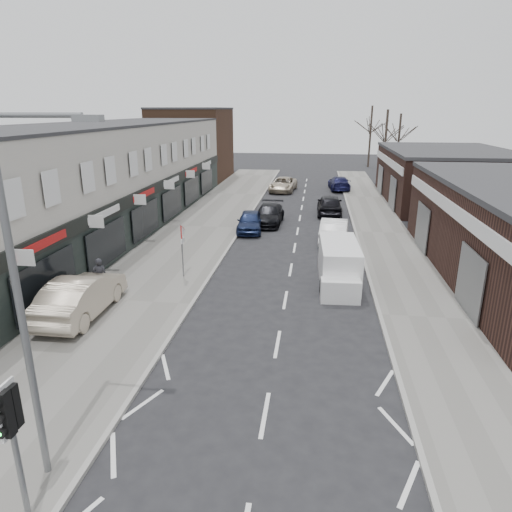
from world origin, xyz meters
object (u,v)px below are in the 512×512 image
(street_lamp, at_px, (25,288))
(parked_car_right_c, at_px, (339,183))
(pedestrian, at_px, (100,277))
(parked_car_left_a, at_px, (250,221))
(white_van, at_px, (339,265))
(traffic_light, at_px, (10,422))
(parked_car_left_c, at_px, (283,184))
(warning_sign, at_px, (182,236))
(sedan_on_pavement, at_px, (81,296))
(parked_car_right_b, at_px, (330,205))
(parked_car_left_b, at_px, (269,214))
(parked_car_right_a, at_px, (334,230))

(street_lamp, height_order, parked_car_right_c, street_lamp)
(pedestrian, distance_m, parked_car_left_a, 13.23)
(pedestrian, bearing_deg, parked_car_left_a, -129.72)
(parked_car_right_c, bearing_deg, white_van, 83.55)
(traffic_light, distance_m, parked_car_left_c, 39.96)
(white_van, height_order, pedestrian, white_van)
(white_van, relative_size, parked_car_left_a, 1.23)
(warning_sign, bearing_deg, parked_car_right_c, 72.50)
(warning_sign, distance_m, white_van, 7.66)
(sedan_on_pavement, bearing_deg, parked_car_right_b, -117.37)
(warning_sign, distance_m, pedestrian, 4.25)
(white_van, distance_m, pedestrian, 11.01)
(parked_car_left_a, bearing_deg, parked_car_right_c, 65.27)
(street_lamp, bearing_deg, parked_car_left_c, 86.56)
(parked_car_left_b, xyz_separation_m, parked_car_right_a, (4.59, -4.14, 0.07))
(parked_car_left_a, bearing_deg, white_van, -62.40)
(white_van, distance_m, parked_car_left_c, 25.84)
(street_lamp, height_order, white_van, street_lamp)
(white_van, height_order, parked_car_right_c, white_van)
(traffic_light, bearing_deg, white_van, 64.84)
(warning_sign, height_order, parked_car_left_c, warning_sign)
(traffic_light, xyz_separation_m, parked_car_right_b, (6.67, 29.51, -1.61))
(parked_car_left_a, distance_m, parked_car_right_a, 5.92)
(warning_sign, bearing_deg, parked_car_right_a, 45.66)
(parked_car_left_a, bearing_deg, parked_car_right_b, 43.13)
(traffic_light, height_order, white_van, traffic_light)
(street_lamp, height_order, parked_car_right_a, street_lamp)
(white_van, height_order, parked_car_left_a, white_van)
(pedestrian, relative_size, parked_car_right_c, 0.35)
(warning_sign, xyz_separation_m, parked_car_left_a, (1.91, 9.53, -1.50))
(parked_car_right_b, bearing_deg, parked_car_left_a, 46.78)
(parked_car_right_b, bearing_deg, street_lamp, 76.06)
(street_lamp, bearing_deg, parked_car_left_b, 84.61)
(parked_car_left_b, relative_size, parked_car_left_c, 0.94)
(pedestrian, height_order, parked_car_left_b, pedestrian)
(parked_car_left_b, relative_size, parked_car_right_a, 1.04)
(traffic_light, relative_size, white_van, 0.61)
(sedan_on_pavement, height_order, parked_car_right_c, sedan_on_pavement)
(traffic_light, relative_size, street_lamp, 0.39)
(pedestrian, xyz_separation_m, parked_car_right_b, (10.43, 18.25, -0.16))
(parked_car_right_c, bearing_deg, parked_car_left_b, 65.85)
(white_van, relative_size, parked_car_left_b, 1.05)
(parked_car_right_a, xyz_separation_m, parked_car_right_b, (-0.12, 7.78, 0.05))
(parked_car_left_c, relative_size, parked_car_right_a, 1.10)
(traffic_light, height_order, pedestrian, traffic_light)
(warning_sign, xyz_separation_m, parked_car_left_b, (2.96, 11.86, -1.51))
(pedestrian, xyz_separation_m, parked_car_left_a, (4.91, 12.28, -0.27))
(parked_car_left_a, bearing_deg, street_lamp, -97.35)
(traffic_light, distance_m, parked_car_right_b, 30.30)
(sedan_on_pavement, relative_size, parked_car_right_a, 1.08)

